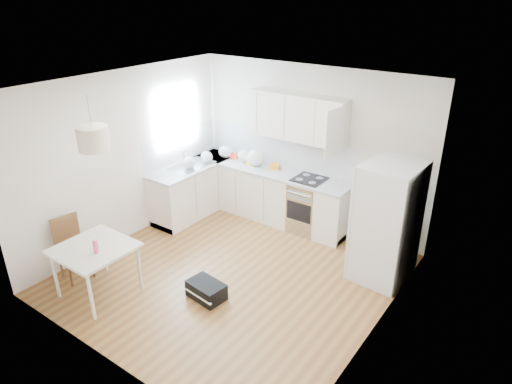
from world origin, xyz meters
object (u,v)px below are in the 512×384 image
at_px(dining_table, 94,252).
at_px(gym_bag, 206,290).
at_px(refrigerator, 388,222).
at_px(dining_chair, 74,249).

height_order(dining_table, gym_bag, dining_table).
distance_m(refrigerator, dining_chair, 4.37).
relative_size(dining_table, gym_bag, 1.84).
xyz_separation_m(refrigerator, gym_bag, (-1.70, -1.86, -0.74)).
distance_m(dining_chair, gym_bag, 1.97).
distance_m(refrigerator, dining_table, 3.94).
relative_size(refrigerator, dining_chair, 1.89).
xyz_separation_m(dining_chair, gym_bag, (1.81, 0.70, -0.34)).
bearing_deg(gym_bag, dining_table, -141.56).
distance_m(dining_table, gym_bag, 1.54).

